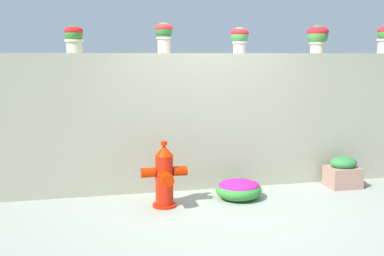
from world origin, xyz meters
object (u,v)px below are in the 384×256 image
(potted_plant_3, at_px, (240,37))
(fire_hydrant, at_px, (164,177))
(potted_plant_1, at_px, (74,37))
(flower_bush_left, at_px, (239,189))
(potted_plant_2, at_px, (164,34))
(planter_box, at_px, (343,173))
(potted_plant_4, at_px, (318,36))

(potted_plant_3, relative_size, fire_hydrant, 0.44)
(potted_plant_3, bearing_deg, potted_plant_1, 179.64)
(potted_plant_3, distance_m, flower_bush_left, 2.13)
(potted_plant_2, height_order, potted_plant_3, potted_plant_2)
(potted_plant_1, distance_m, fire_hydrant, 2.19)
(potted_plant_2, xyz_separation_m, potted_plant_3, (1.08, 0.02, -0.03))
(fire_hydrant, height_order, planter_box, fire_hydrant)
(potted_plant_3, xyz_separation_m, fire_hydrant, (-1.21, -0.81, -1.75))
(potted_plant_1, relative_size, planter_box, 0.79)
(potted_plant_3, bearing_deg, potted_plant_4, -0.33)
(potted_plant_4, relative_size, planter_box, 0.89)
(potted_plant_2, distance_m, fire_hydrant, 1.95)
(flower_bush_left, xyz_separation_m, planter_box, (1.63, 0.20, 0.07))
(potted_plant_1, relative_size, fire_hydrant, 0.43)
(potted_plant_3, bearing_deg, flower_bush_left, -106.28)
(potted_plant_3, xyz_separation_m, planter_box, (1.43, -0.51, -1.92))
(potted_plant_4, bearing_deg, fire_hydrant, -161.54)
(potted_plant_2, height_order, flower_bush_left, potted_plant_2)
(potted_plant_2, distance_m, potted_plant_4, 2.28)
(potted_plant_1, bearing_deg, potted_plant_4, -0.35)
(potted_plant_1, bearing_deg, potted_plant_3, -0.36)
(potted_plant_2, distance_m, flower_bush_left, 2.31)
(fire_hydrant, distance_m, flower_bush_left, 1.04)
(potted_plant_1, height_order, potted_plant_4, potted_plant_4)
(fire_hydrant, relative_size, flower_bush_left, 1.37)
(planter_box, bearing_deg, potted_plant_3, 160.19)
(potted_plant_4, distance_m, fire_hydrant, 3.09)
(potted_plant_4, height_order, flower_bush_left, potted_plant_4)
(potted_plant_3, height_order, planter_box, potted_plant_3)
(potted_plant_4, bearing_deg, potted_plant_1, 179.65)
(planter_box, bearing_deg, fire_hydrant, -173.58)
(flower_bush_left, relative_size, planter_box, 1.34)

